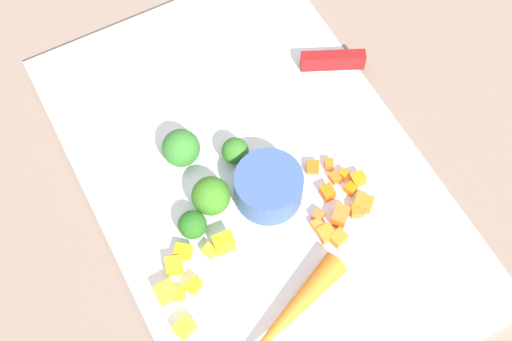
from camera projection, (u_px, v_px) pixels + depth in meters
The scene contains 31 objects.
ground_plane at pixel (256, 179), 0.82m from camera, with size 4.00×4.00×0.00m, color #816D5F.
cutting_board at pixel (256, 177), 0.82m from camera, with size 0.54×0.36×0.01m, color white.
prep_bowl at pixel (270, 186), 0.78m from camera, with size 0.08×0.08×0.04m, color #395493.
chef_knife at pixel (282, 64), 0.87m from camera, with size 0.16×0.32×0.02m.
whole_carrot at pixel (288, 316), 0.72m from camera, with size 0.03×0.03×0.16m, color orange.
carrot_dice_0 at pixel (340, 216), 0.78m from camera, with size 0.02×0.02×0.02m, color orange.
carrot_dice_1 at pixel (317, 225), 0.78m from camera, with size 0.01×0.01×0.01m, color orange.
carrot_dice_2 at pixel (338, 238), 0.77m from camera, with size 0.02×0.01×0.01m, color orange.
carrot_dice_3 at pixel (318, 215), 0.78m from camera, with size 0.01×0.01×0.01m, color orange.
carrot_dice_4 at pixel (363, 203), 0.79m from camera, with size 0.02×0.02×0.01m, color orange.
carrot_dice_5 at pixel (357, 211), 0.79m from camera, with size 0.01×0.01×0.01m, color orange.
carrot_dice_6 at pixel (344, 174), 0.81m from camera, with size 0.01×0.01×0.01m, color orange.
carrot_dice_7 at pixel (351, 189), 0.80m from camera, with size 0.01×0.01×0.01m, color orange.
carrot_dice_8 at pixel (327, 192), 0.80m from camera, with size 0.01×0.01×0.01m, color orange.
carrot_dice_9 at pixel (326, 234), 0.77m from camera, with size 0.02×0.02×0.01m, color orange.
carrot_dice_10 at pixel (329, 164), 0.81m from camera, with size 0.01×0.01×0.01m, color orange.
carrot_dice_11 at pixel (358, 179), 0.80m from camera, with size 0.02×0.01×0.01m, color orange.
carrot_dice_12 at pixel (335, 178), 0.81m from camera, with size 0.01×0.01×0.01m, color orange.
carrot_dice_13 at pixel (313, 167), 0.81m from camera, with size 0.01×0.01×0.01m, color orange.
pepper_dice_0 at pixel (224, 243), 0.76m from camera, with size 0.02×0.02×0.02m, color yellow.
pepper_dice_1 at pixel (183, 252), 0.76m from camera, with size 0.02×0.01×0.01m, color yellow.
pepper_dice_2 at pixel (185, 328), 0.73m from camera, with size 0.02×0.02×0.01m, color yellow.
pepper_dice_3 at pixel (166, 293), 0.74m from camera, with size 0.02×0.02×0.02m, color yellow.
pepper_dice_4 at pixel (194, 286), 0.75m from camera, with size 0.01×0.02×0.01m, color yellow.
pepper_dice_5 at pixel (210, 251), 0.76m from camera, with size 0.01×0.01×0.01m, color yellow.
pepper_dice_6 at pixel (174, 266), 0.75m from camera, with size 0.02×0.02×0.02m, color yellow.
pepper_dice_7 at pixel (179, 294), 0.74m from camera, with size 0.01×0.01×0.01m, color yellow.
broccoli_floret_0 at pixel (235, 151), 0.80m from camera, with size 0.03×0.03×0.04m.
broccoli_floret_1 at pixel (181, 148), 0.81m from camera, with size 0.04×0.04×0.04m.
broccoli_floret_2 at pixel (192, 225), 0.77m from camera, with size 0.03×0.03×0.03m.
broccoli_floret_3 at pixel (211, 196), 0.78m from camera, with size 0.04×0.04×0.04m.
Camera 1 is at (-0.33, 0.18, 0.74)m, focal length 50.64 mm.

